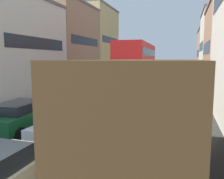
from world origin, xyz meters
TOP-DOWN VIEW (x-y plane):
  - sidewalk_left at (-6.70, 20.00)m, footprint 2.60×64.00m
  - lane_stripe_left at (-1.70, 20.00)m, footprint 0.16×60.00m
  - lane_stripe_right at (1.70, 20.00)m, footprint 0.16×60.00m
  - building_row_left at (-12.00, 22.42)m, footprint 7.20×43.90m
  - removalist_box_truck at (3.70, 3.68)m, footprint 2.71×7.71m
  - sedan_centre_lane_second at (-0.12, 6.30)m, footprint 2.11×4.32m
  - wagon_left_lane_second at (-3.22, 6.98)m, footprint 2.22×4.38m
  - hatchback_centre_lane_third at (0.09, 12.47)m, footprint 2.15×4.35m
  - sedan_left_lane_third at (-3.51, 12.46)m, footprint 2.11×4.33m
  - sedan_right_lane_behind_truck at (3.52, 10.86)m, footprint 2.29×4.41m
  - wagon_right_lane_far at (3.27, 16.58)m, footprint 2.11×4.33m
  - bus_mid_queue_primary at (-0.06, 20.57)m, footprint 3.02×10.57m

SIDE VIEW (x-z plane):
  - lane_stripe_left at x=-1.70m, z-range 0.00..0.01m
  - lane_stripe_right at x=1.70m, z-range 0.00..0.01m
  - sidewalk_left at x=-6.70m, z-range 0.00..0.14m
  - sedan_centre_lane_second at x=-0.12m, z-range 0.05..1.54m
  - wagon_left_lane_second at x=-3.22m, z-range 0.05..1.54m
  - hatchback_centre_lane_third at x=0.09m, z-range 0.05..1.54m
  - sedan_left_lane_third at x=-3.51m, z-range 0.05..1.54m
  - sedan_right_lane_behind_truck at x=3.52m, z-range 0.05..1.54m
  - wagon_right_lane_far at x=3.27m, z-range 0.05..1.54m
  - removalist_box_truck at x=3.70m, z-range 0.18..3.76m
  - bus_mid_queue_primary at x=-0.06m, z-range 0.30..5.36m
  - building_row_left at x=-12.00m, z-range -0.63..12.22m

